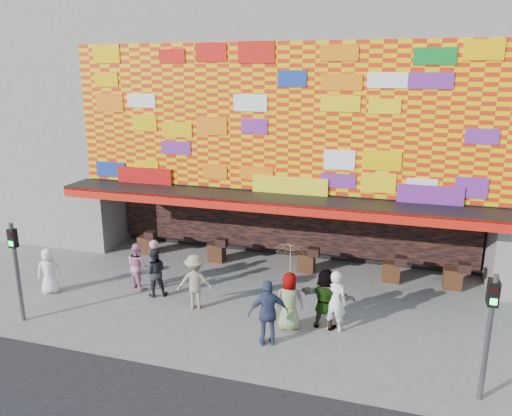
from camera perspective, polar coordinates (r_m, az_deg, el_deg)
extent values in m
plane|color=slate|center=(14.71, -1.90, -13.40)|extent=(90.00, 90.00, 0.00)
cube|color=gray|center=(20.62, 5.37, 13.72)|extent=(15.00, 8.00, 7.00)
cube|color=black|center=(22.31, 5.58, 0.84)|extent=(15.00, 6.00, 3.00)
cube|color=gray|center=(21.43, -16.21, -0.32)|extent=(0.40, 2.00, 3.00)
cube|color=gray|center=(18.32, 25.86, -3.95)|extent=(0.40, 2.00, 3.00)
cube|color=black|center=(16.65, 1.80, 1.19)|extent=(15.20, 1.60, 0.12)
cube|color=red|center=(15.96, 1.06, 0.02)|extent=(15.20, 0.04, 0.35)
cube|color=#F8BF00|center=(16.75, 2.39, 10.13)|extent=(14.80, 0.08, 4.90)
cube|color=black|center=(19.33, 3.69, -1.27)|extent=(14.00, 0.25, 2.50)
cube|color=gray|center=(26.56, -23.95, 11.79)|extent=(11.00, 8.00, 12.00)
cylinder|color=#59595B|center=(15.94, -25.60, -6.70)|extent=(0.12, 0.12, 3.00)
cube|color=black|center=(15.61, -26.05, -3.12)|extent=(0.22, 0.18, 0.55)
cube|color=black|center=(15.50, -26.34, -2.76)|extent=(0.14, 0.02, 0.14)
cube|color=#19E533|center=(15.58, -26.22, -3.67)|extent=(0.14, 0.02, 0.14)
cylinder|color=#59595B|center=(12.21, 24.95, -13.40)|extent=(0.12, 0.12, 3.00)
cube|color=black|center=(11.77, 25.53, -8.88)|extent=(0.22, 0.18, 0.55)
cube|color=black|center=(11.63, 25.67, -8.48)|extent=(0.14, 0.02, 0.14)
cube|color=#19E533|center=(11.73, 25.52, -9.65)|extent=(0.14, 0.02, 0.14)
imported|color=white|center=(17.78, -22.58, -6.65)|extent=(0.90, 0.83, 1.54)
imported|color=pink|center=(17.23, -11.44, -6.20)|extent=(0.68, 0.53, 1.66)
imported|color=black|center=(16.55, -11.53, -7.20)|extent=(0.99, 0.91, 1.63)
imported|color=gray|center=(15.51, -6.97, -8.36)|extent=(1.27, 0.98, 1.73)
imported|color=#384362|center=(13.46, 1.42, -11.89)|extent=(1.16, 0.85, 1.83)
imported|color=gray|center=(14.42, 7.92, -10.24)|extent=(1.69, 0.73, 1.77)
imported|color=gray|center=(14.25, 3.82, -10.61)|extent=(0.94, 0.75, 1.69)
imported|color=white|center=(14.31, 9.02, -10.43)|extent=(0.72, 0.53, 1.79)
imported|color=pink|center=(17.28, -13.37, -6.43)|extent=(0.94, 0.87, 1.56)
imported|color=beige|center=(13.74, 3.92, -5.80)|extent=(0.99, 1.00, 0.86)
cylinder|color=#4C3326|center=(14.08, 3.85, -9.13)|extent=(0.02, 0.02, 1.00)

